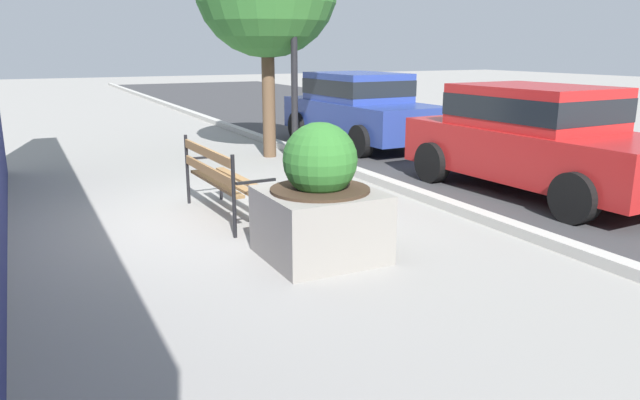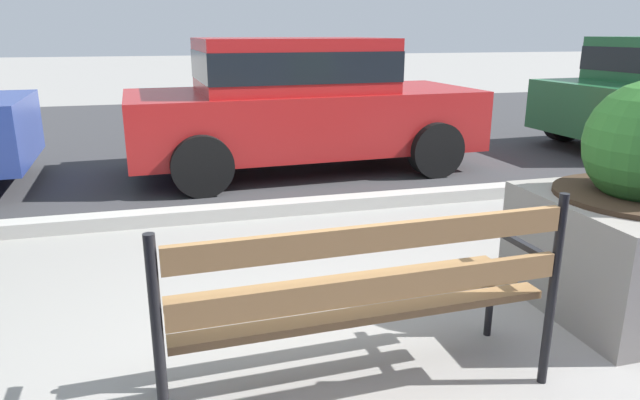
{
  "view_description": "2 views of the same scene",
  "coord_description": "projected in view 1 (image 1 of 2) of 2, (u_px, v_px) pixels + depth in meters",
  "views": [
    {
      "loc": [
        6.99,
        -2.1,
        2.08
      ],
      "look_at": [
        1.78,
        0.53,
        0.6
      ],
      "focal_mm": 33.68,
      "sensor_mm": 36.0,
      "label": 1
    },
    {
      "loc": [
        -0.89,
        -2.1,
        1.63
      ],
      "look_at": [
        -0.11,
        0.79,
        0.75
      ],
      "focal_mm": 32.18,
      "sensor_mm": 36.0,
      "label": 2
    }
  ],
  "objects": [
    {
      "name": "park_bench",
      "position": [
        220.0,
        175.0,
        7.48
      ],
      "size": [
        1.82,
        0.6,
        0.95
      ],
      "color": "olive",
      "rests_on": "ground"
    },
    {
      "name": "ground_plane",
      "position": [
        218.0,
        220.0,
        7.48
      ],
      "size": [
        80.0,
        80.0,
        0.0
      ],
      "primitive_type": "plane",
      "color": "gray"
    },
    {
      "name": "concrete_planter",
      "position": [
        320.0,
        203.0,
        6.03
      ],
      "size": [
        1.11,
        1.11,
        1.38
      ],
      "color": "gray",
      "rests_on": "ground"
    },
    {
      "name": "street_surface",
      "position": [
        622.0,
        167.0,
        10.75
      ],
      "size": [
        60.0,
        9.0,
        0.01
      ],
      "primitive_type": "cube",
      "color": "#38383A",
      "rests_on": "ground"
    },
    {
      "name": "lamp_post",
      "position": [
        294.0,
        21.0,
        10.55
      ],
      "size": [
        0.32,
        0.32,
        3.9
      ],
      "color": "black",
      "rests_on": "ground"
    },
    {
      "name": "parked_car_red",
      "position": [
        536.0,
        136.0,
        8.71
      ],
      "size": [
        4.17,
        2.07,
        1.56
      ],
      "color": "#B21E1E",
      "rests_on": "ground"
    },
    {
      "name": "parked_car_blue",
      "position": [
        359.0,
        106.0,
        13.12
      ],
      "size": [
        4.17,
        2.07,
        1.56
      ],
      "color": "navy",
      "rests_on": "ground"
    },
    {
      "name": "curb_stone",
      "position": [
        410.0,
        191.0,
        8.73
      ],
      "size": [
        60.0,
        0.2,
        0.12
      ],
      "primitive_type": "cube",
      "color": "#B2AFA8",
      "rests_on": "ground"
    }
  ]
}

